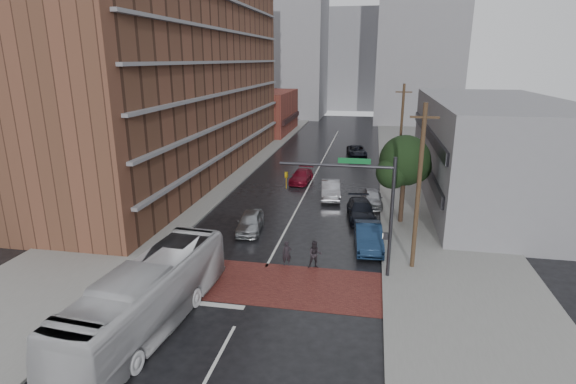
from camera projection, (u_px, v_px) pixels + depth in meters
The scene contains 24 objects.
ground at pixel (256, 287), 25.24m from camera, with size 160.00×160.00×0.00m, color black.
crosswalk at pixel (258, 282), 25.70m from camera, with size 14.00×5.00×0.02m, color maroon.
sidewalk_west at pixel (213, 171), 50.81m from camera, with size 9.00×90.00×0.15m, color gray.
sidewalk_east at pixel (423, 181), 46.71m from camera, with size 9.00×90.00×0.15m, color gray.
apartment_block at pixel (181, 42), 46.35m from camera, with size 10.00×44.00×28.00m, color brown.
storefront_west at pixel (267, 112), 77.24m from camera, with size 8.00×16.00×7.00m, color maroon.
building_east at pixel (492, 150), 39.85m from camera, with size 11.00×26.00×9.00m, color gray.
distant_tower_west at pixel (283, 41), 96.64m from camera, with size 18.00×16.00×32.00m, color gray.
distant_tower_east at pixel (421, 28), 85.43m from camera, with size 16.00×14.00×36.00m, color gray.
distant_tower_center at pixel (352, 60), 111.29m from camera, with size 12.00×10.00×24.00m, color gray.
street_tree at pixel (405, 164), 33.71m from camera, with size 4.20×4.10×6.90m.
signal_mast at pixel (366, 199), 25.20m from camera, with size 6.50×0.30×7.20m.
utility_pole_near at pixel (419, 188), 25.97m from camera, with size 1.60×0.26×10.00m.
utility_pole_far at pixel (401, 134), 44.81m from camera, with size 1.60×0.26×10.00m.
transit_bus at pixel (148, 297), 20.99m from camera, with size 2.73×11.66×3.25m, color silver.
pedestrian_a at pixel (287, 254), 27.62m from camera, with size 0.58×0.38×1.59m, color black.
pedestrian_b at pixel (315, 255), 27.29m from camera, with size 0.85×0.66×1.74m, color black.
car_travel_a at pixel (250, 222), 33.14m from camera, with size 1.75×4.34×1.48m, color #9B9FA2.
car_travel_b at pixel (331, 190), 41.09m from camera, with size 1.67×4.80×1.58m, color #A1A2A8.
car_travel_c at pixel (301, 176), 46.37m from camera, with size 1.83×4.50×1.30m, color maroon.
suv_travel at pixel (357, 151), 58.85m from camera, with size 2.30×5.00×1.39m, color black.
car_parked_near at pixel (368, 237), 30.17m from camera, with size 1.73×4.97×1.64m, color #122642.
car_parked_mid at pixel (361, 210), 35.70m from camera, with size 2.05×5.05×1.47m, color black.
car_parked_far at pixel (372, 198), 38.98m from camera, with size 1.67×4.16×1.42m, color #9A9CA1.
Camera 1 is at (6.00, -21.94, 12.30)m, focal length 28.00 mm.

